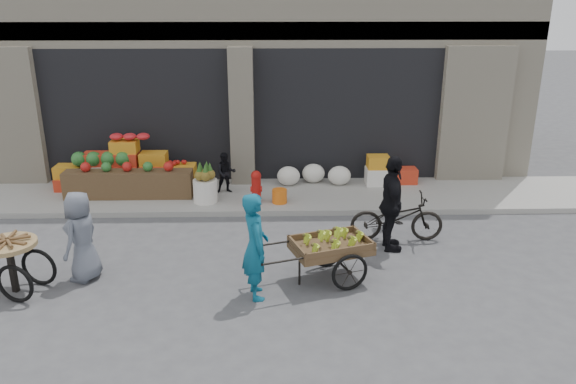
{
  "coord_description": "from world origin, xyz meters",
  "views": [
    {
      "loc": [
        0.75,
        -7.87,
        4.35
      ],
      "look_at": [
        0.98,
        1.4,
        1.1
      ],
      "focal_mm": 35.0,
      "sensor_mm": 36.0,
      "label": 1
    }
  ],
  "objects_px": {
    "vendor_woman": "(255,246)",
    "vendor_grey": "(81,236)",
    "seated_person": "(226,173)",
    "tricycle_cart": "(10,258)",
    "banana_cart": "(328,244)",
    "bicycle": "(397,217)",
    "pineapple_bin": "(205,191)",
    "fire_hydrant": "(256,185)",
    "cyclist": "(392,204)",
    "orange_bucket": "(280,196)"
  },
  "relations": [
    {
      "from": "seated_person",
      "to": "tricycle_cart",
      "type": "height_order",
      "value": "seated_person"
    },
    {
      "from": "cyclist",
      "to": "banana_cart",
      "type": "bearing_deg",
      "value": 135.06
    },
    {
      "from": "tricycle_cart",
      "to": "vendor_grey",
      "type": "relative_size",
      "value": 0.98
    },
    {
      "from": "seated_person",
      "to": "cyclist",
      "type": "bearing_deg",
      "value": -51.86
    },
    {
      "from": "pineapple_bin",
      "to": "vendor_grey",
      "type": "height_order",
      "value": "vendor_grey"
    },
    {
      "from": "banana_cart",
      "to": "vendor_woman",
      "type": "xyz_separation_m",
      "value": [
        -1.14,
        -0.48,
        0.21
      ]
    },
    {
      "from": "banana_cart",
      "to": "seated_person",
      "type": "bearing_deg",
      "value": 97.38
    },
    {
      "from": "fire_hydrant",
      "to": "banana_cart",
      "type": "height_order",
      "value": "banana_cart"
    },
    {
      "from": "vendor_woman",
      "to": "vendor_grey",
      "type": "relative_size",
      "value": 1.12
    },
    {
      "from": "banana_cart",
      "to": "bicycle",
      "type": "xyz_separation_m",
      "value": [
        1.42,
        1.54,
        -0.17
      ]
    },
    {
      "from": "bicycle",
      "to": "tricycle_cart",
      "type": "bearing_deg",
      "value": 108.01
    },
    {
      "from": "banana_cart",
      "to": "tricycle_cart",
      "type": "xyz_separation_m",
      "value": [
        -4.89,
        -0.26,
        -0.06
      ]
    },
    {
      "from": "fire_hydrant",
      "to": "bicycle",
      "type": "relative_size",
      "value": 0.41
    },
    {
      "from": "seated_person",
      "to": "vendor_woman",
      "type": "xyz_separation_m",
      "value": [
        0.8,
        -4.45,
        0.25
      ]
    },
    {
      "from": "vendor_grey",
      "to": "bicycle",
      "type": "relative_size",
      "value": 0.87
    },
    {
      "from": "seated_person",
      "to": "vendor_woman",
      "type": "relative_size",
      "value": 0.56
    },
    {
      "from": "cyclist",
      "to": "seated_person",
      "type": "bearing_deg",
      "value": 50.24
    },
    {
      "from": "banana_cart",
      "to": "vendor_grey",
      "type": "bearing_deg",
      "value": 159.31
    },
    {
      "from": "vendor_grey",
      "to": "cyclist",
      "type": "height_order",
      "value": "cyclist"
    },
    {
      "from": "vendor_woman",
      "to": "cyclist",
      "type": "bearing_deg",
      "value": -67.96
    },
    {
      "from": "bicycle",
      "to": "orange_bucket",
      "type": "bearing_deg",
      "value": 53.38
    },
    {
      "from": "pineapple_bin",
      "to": "fire_hydrant",
      "type": "height_order",
      "value": "fire_hydrant"
    },
    {
      "from": "orange_bucket",
      "to": "bicycle",
      "type": "height_order",
      "value": "bicycle"
    },
    {
      "from": "pineapple_bin",
      "to": "orange_bucket",
      "type": "relative_size",
      "value": 1.62
    },
    {
      "from": "fire_hydrant",
      "to": "orange_bucket",
      "type": "relative_size",
      "value": 2.22
    },
    {
      "from": "bicycle",
      "to": "banana_cart",
      "type": "bearing_deg",
      "value": 139.34
    },
    {
      "from": "tricycle_cart",
      "to": "pineapple_bin",
      "type": "bearing_deg",
      "value": 69.6
    },
    {
      "from": "pineapple_bin",
      "to": "bicycle",
      "type": "distance_m",
      "value": 4.19
    },
    {
      "from": "pineapple_bin",
      "to": "fire_hydrant",
      "type": "distance_m",
      "value": 1.11
    },
    {
      "from": "vendor_woman",
      "to": "cyclist",
      "type": "xyz_separation_m",
      "value": [
        2.36,
        1.62,
        0.04
      ]
    },
    {
      "from": "pineapple_bin",
      "to": "cyclist",
      "type": "relative_size",
      "value": 0.3
    },
    {
      "from": "fire_hydrant",
      "to": "vendor_grey",
      "type": "height_order",
      "value": "vendor_grey"
    },
    {
      "from": "fire_hydrant",
      "to": "vendor_woman",
      "type": "height_order",
      "value": "vendor_woman"
    },
    {
      "from": "fire_hydrant",
      "to": "banana_cart",
      "type": "xyz_separation_m",
      "value": [
        1.24,
        -3.33,
        0.12
      ]
    },
    {
      "from": "pineapple_bin",
      "to": "seated_person",
      "type": "distance_m",
      "value": 0.75
    },
    {
      "from": "banana_cart",
      "to": "cyclist",
      "type": "bearing_deg",
      "value": 24.31
    },
    {
      "from": "fire_hydrant",
      "to": "orange_bucket",
      "type": "height_order",
      "value": "fire_hydrant"
    },
    {
      "from": "orange_bucket",
      "to": "pineapple_bin",
      "type": "bearing_deg",
      "value": 176.42
    },
    {
      "from": "banana_cart",
      "to": "tricycle_cart",
      "type": "relative_size",
      "value": 1.51
    },
    {
      "from": "pineapple_bin",
      "to": "banana_cart",
      "type": "relative_size",
      "value": 0.24
    },
    {
      "from": "orange_bucket",
      "to": "seated_person",
      "type": "bearing_deg",
      "value": 149.74
    },
    {
      "from": "vendor_woman",
      "to": "cyclist",
      "type": "relative_size",
      "value": 0.95
    },
    {
      "from": "pineapple_bin",
      "to": "cyclist",
      "type": "distance_m",
      "value": 4.24
    },
    {
      "from": "seated_person",
      "to": "fire_hydrant",
      "type": "bearing_deg",
      "value": -52.88
    },
    {
      "from": "seated_person",
      "to": "tricycle_cart",
      "type": "relative_size",
      "value": 0.64
    },
    {
      "from": "fire_hydrant",
      "to": "tricycle_cart",
      "type": "relative_size",
      "value": 0.49
    },
    {
      "from": "orange_bucket",
      "to": "vendor_grey",
      "type": "relative_size",
      "value": 0.22
    },
    {
      "from": "vendor_grey",
      "to": "tricycle_cart",
      "type": "bearing_deg",
      "value": -51.47
    },
    {
      "from": "tricycle_cart",
      "to": "bicycle",
      "type": "xyz_separation_m",
      "value": [
        6.31,
        1.8,
        -0.11
      ]
    },
    {
      "from": "fire_hydrant",
      "to": "seated_person",
      "type": "bearing_deg",
      "value": 137.12
    }
  ]
}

